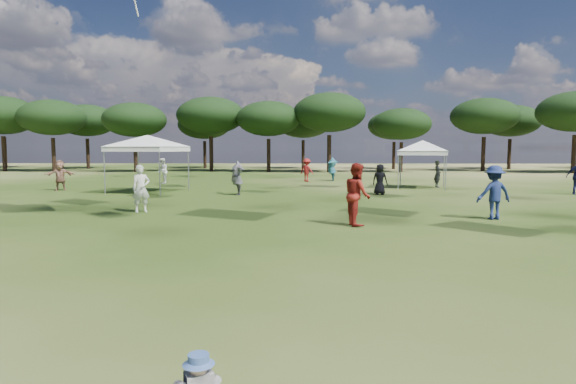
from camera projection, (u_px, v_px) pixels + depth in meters
tree_line at (319, 117)px, 48.94m from camera, size 108.78×17.63×7.77m
tent_left at (147, 137)px, 24.97m from camera, size 6.41×6.41×3.30m
tent_right at (423, 143)px, 27.85m from camera, size 5.35×5.35×3.07m
festival_crowd at (277, 178)px, 23.86m from camera, size 30.09×21.35×1.90m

